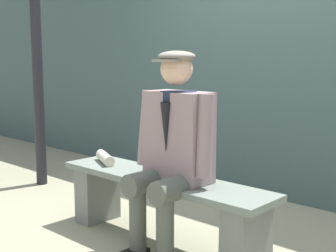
# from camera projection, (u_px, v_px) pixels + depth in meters

# --- Properties ---
(ground_plane) EXTENTS (30.00, 30.00, 0.00)m
(ground_plane) POSITION_uv_depth(u_px,v_px,m) (161.00, 243.00, 3.23)
(ground_plane) COLOR gray
(bench) EXTENTS (1.68, 0.38, 0.47)m
(bench) POSITION_uv_depth(u_px,v_px,m) (161.00, 200.00, 3.19)
(bench) COLOR slate
(bench) RESTS_ON ground
(seated_man) EXTENTS (0.60, 0.55, 1.31)m
(seated_man) POSITION_uv_depth(u_px,v_px,m) (172.00, 145.00, 2.98)
(seated_man) COLOR gray
(seated_man) RESTS_ON ground
(rolled_magazine) EXTENTS (0.30, 0.20, 0.08)m
(rolled_magazine) POSITION_uv_depth(u_px,v_px,m) (105.00, 158.00, 3.56)
(rolled_magazine) COLOR beige
(rolled_magazine) RESTS_ON bench
(stadium_wall) EXTENTS (12.00, 0.24, 2.16)m
(stadium_wall) POSITION_uv_depth(u_px,v_px,m) (281.00, 78.00, 4.20)
(stadium_wall) COLOR #3F5554
(stadium_wall) RESTS_ON ground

